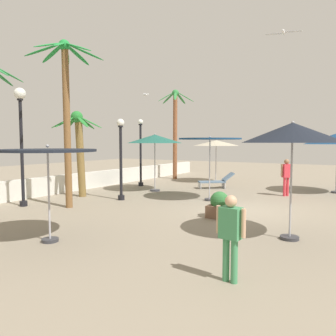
{
  "coord_description": "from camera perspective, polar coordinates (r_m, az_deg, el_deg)",
  "views": [
    {
      "loc": [
        -11.46,
        -3.89,
        2.44
      ],
      "look_at": [
        0.0,
        3.07,
        1.4
      ],
      "focal_mm": 35.42,
      "sensor_mm": 36.0,
      "label": 1
    }
  ],
  "objects": [
    {
      "name": "guest_1",
      "position": [
        5.93,
        10.71,
        -10.48
      ],
      "size": [
        0.28,
        0.56,
        1.53
      ],
      "color": "#3F8C59",
      "rests_on": "ground_plane"
    },
    {
      "name": "ground_plane",
      "position": [
        12.34,
        12.38,
        -7.07
      ],
      "size": [
        56.0,
        56.0,
        0.0
      ],
      "primitive_type": "plane",
      "color": "gray"
    },
    {
      "name": "lounge_chair_0",
      "position": [
        17.79,
        8.3,
        -2.21
      ],
      "size": [
        1.61,
        1.81,
        0.84
      ],
      "color": "#B7B7BC",
      "rests_on": "ground_plane"
    },
    {
      "name": "patio_umbrella_4",
      "position": [
        20.41,
        8.29,
        4.22
      ],
      "size": [
        2.77,
        2.77,
        2.63
      ],
      "color": "#333338",
      "rests_on": "ground_plane"
    },
    {
      "name": "patio_umbrella_3",
      "position": [
        16.5,
        -2.29,
        4.98
      ],
      "size": [
        2.75,
        2.75,
        2.88
      ],
      "color": "#333338",
      "rests_on": "ground_plane"
    },
    {
      "name": "lamp_post_3",
      "position": [
        18.54,
        -4.73,
        3.02
      ],
      "size": [
        0.29,
        0.29,
        3.72
      ],
      "color": "black",
      "rests_on": "ground_plane"
    },
    {
      "name": "planter",
      "position": [
        10.96,
        8.85,
        -6.43
      ],
      "size": [
        0.7,
        0.7,
        0.85
      ],
      "color": "brown",
      "rests_on": "ground_plane"
    },
    {
      "name": "patio_umbrella_5",
      "position": [
        8.5,
        -20.0,
        2.15
      ],
      "size": [
        2.32,
        2.32,
        2.39
      ],
      "color": "#333338",
      "rests_on": "ground_plane"
    },
    {
      "name": "palm_tree_3",
      "position": [
        15.2,
        -15.06,
        4.17
      ],
      "size": [
        2.3,
        2.22,
        3.81
      ],
      "color": "olive",
      "rests_on": "ground_plane"
    },
    {
      "name": "patio_umbrella_0",
      "position": [
        13.89,
        7.23,
        4.59
      ],
      "size": [
        2.59,
        2.59,
        2.7
      ],
      "color": "#333338",
      "rests_on": "ground_plane"
    },
    {
      "name": "boundary_wall",
      "position": [
        17.19,
        -16.49,
        -2.46
      ],
      "size": [
        25.2,
        0.3,
        0.86
      ],
      "primitive_type": "cube",
      "color": "silver",
      "rests_on": "ground_plane"
    },
    {
      "name": "guest_0",
      "position": [
        15.93,
        19.7,
        -0.92
      ],
      "size": [
        0.42,
        0.42,
        1.69
      ],
      "color": "#D8333F",
      "rests_on": "ground_plane"
    },
    {
      "name": "palm_tree_1",
      "position": [
        22.18,
        1.24,
        7.41
      ],
      "size": [
        2.38,
        2.4,
        5.92
      ],
      "color": "brown",
      "rests_on": "ground_plane"
    },
    {
      "name": "patio_umbrella_2",
      "position": [
        8.73,
        20.64,
        5.6
      ],
      "size": [
        2.47,
        2.47,
        2.97
      ],
      "color": "#333338",
      "rests_on": "ground_plane"
    },
    {
      "name": "seagull_1",
      "position": [
        20.61,
        -3.92,
        12.49
      ],
      "size": [
        1.04,
        0.68,
        0.15
      ],
      "color": "white"
    },
    {
      "name": "lamp_post_2",
      "position": [
        13.71,
        -23.99,
        6.56
      ],
      "size": [
        0.44,
        0.44,
        4.48
      ],
      "color": "black",
      "rests_on": "ground_plane"
    },
    {
      "name": "palm_tree_0",
      "position": [
        12.9,
        -17.14,
        11.09
      ],
      "size": [
        2.86,
        2.86,
        6.13
      ],
      "color": "brown",
      "rests_on": "ground_plane"
    },
    {
      "name": "lamp_post_1",
      "position": [
        14.07,
        -8.13,
        2.42
      ],
      "size": [
        0.32,
        0.32,
        3.42
      ],
      "color": "black",
      "rests_on": "ground_plane"
    },
    {
      "name": "seagull_0",
      "position": [
        13.79,
        19.26,
        21.14
      ],
      "size": [
        0.38,
        1.27,
        0.14
      ],
      "color": "white"
    }
  ]
}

